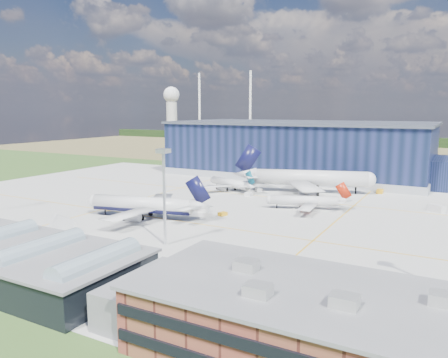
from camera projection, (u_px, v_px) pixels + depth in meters
ground at (197, 214)px, 134.87m from camera, size 600.00×600.00×0.00m
apron at (213, 208)px, 143.51m from camera, size 220.00×160.00×0.08m
farmland at (355, 153)px, 325.19m from camera, size 600.00×220.00×0.01m
treeline at (375, 141)px, 393.77m from camera, size 600.00×8.00×8.00m
horizon_dressing at (193, 107)px, 475.21m from camera, size 440.20×18.00×70.00m
hangar at (305, 151)px, 213.71m from camera, size 145.00×62.00×26.10m
ops_building at (309, 323)px, 56.01m from camera, size 46.00×23.00×10.90m
glass_concourse at (5, 255)px, 85.44m from camera, size 78.00×23.00×8.60m
light_mast_center at (164, 181)px, 101.71m from camera, size 2.60×2.60×23.00m
airliner_navy at (142, 196)px, 128.98m from camera, size 47.73×47.07×13.06m
airliner_red at (304, 196)px, 140.11m from camera, size 35.57×35.21×9.07m
airliner_widebody at (310, 170)px, 167.79m from camera, size 68.91×68.14×17.96m
airliner_regional at (230, 179)px, 173.45m from camera, size 36.67×36.36×9.13m
gse_tug_a at (192, 203)px, 147.00m from camera, size 2.88×4.25×1.67m
gse_tug_b at (223, 214)px, 132.41m from camera, size 2.52×3.05×1.14m
gse_van_a at (201, 208)px, 137.42m from camera, size 5.45×2.81×2.29m
gse_cart_a at (249, 194)px, 162.74m from camera, size 2.20×3.27×1.41m
gse_van_b at (436, 209)px, 137.05m from camera, size 5.49×4.75×2.32m
gse_tug_c at (380, 191)px, 167.52m from camera, size 2.37×3.67×1.57m
gse_cart_b at (259, 190)px, 171.81m from camera, size 3.54×3.65×1.33m
gse_van_c at (424, 314)px, 66.35m from camera, size 5.49×3.27×2.48m
airstair at (63, 227)px, 113.07m from camera, size 4.25×5.86×3.49m
car_a at (166, 278)px, 82.11m from camera, size 4.08×2.31×1.31m
car_b at (87, 260)px, 91.81m from camera, size 3.56×2.32×1.11m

